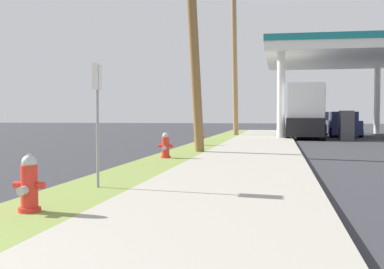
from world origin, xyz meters
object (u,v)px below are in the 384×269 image
Objects in this scene: fire_hydrant_nearest at (29,187)px; utility_pole_midground at (192,2)px; fire_hydrant_second at (166,147)px; street_sign_post at (97,99)px; utility_pole_background at (235,54)px; fire_hydrant_third at (200,137)px; truck_black_at_forecourt at (308,113)px; car_navy_by_near_pump at (343,125)px.

utility_pole_midground is at bearing 88.24° from fire_hydrant_nearest.
fire_hydrant_second is 0.08× the size of utility_pole_midground.
utility_pole_background is at bearing 89.32° from street_sign_post.
utility_pole_midground is at bearing 78.85° from fire_hydrant_second.
fire_hydrant_second is at bearing -91.50° from utility_pole_background.
fire_hydrant_second is at bearing 90.65° from fire_hydrant_nearest.
fire_hydrant_nearest is 25.79m from utility_pole_background.
utility_pole_midground is (0.40, 2.05, 4.61)m from fire_hydrant_second.
utility_pole_midground is 8.66m from street_sign_post.
fire_hydrant_second is 6.09m from fire_hydrant_third.
truck_black_at_forecourt is at bearing 78.54° from fire_hydrant_nearest.
truck_black_at_forecourt is (4.72, 21.48, -0.15)m from street_sign_post.
car_navy_by_near_pump is at bearing 68.84° from fire_hydrant_second.
utility_pole_midground is 14.69m from truck_black_at_forecourt.
utility_pole_midground reaches higher than car_navy_by_near_pump.
truck_black_at_forecourt reaches higher than fire_hydrant_nearest.
utility_pole_background is 8.30m from car_navy_by_near_pump.
car_navy_by_near_pump reaches higher than fire_hydrant_second.
fire_hydrant_nearest is at bearing -90.81° from utility_pole_background.
fire_hydrant_second and fire_hydrant_third have the same top height.
fire_hydrant_third is 0.35× the size of street_sign_post.
fire_hydrant_nearest is 2.51m from street_sign_post.
fire_hydrant_nearest is 27.78m from car_navy_by_near_pump.
truck_black_at_forecourt is at bearing -20.29° from utility_pole_background.
utility_pole_midground reaches higher than fire_hydrant_second.
car_navy_by_near_pump is (7.16, 26.84, 0.28)m from fire_hydrant_nearest.
fire_hydrant_nearest is 8.11m from fire_hydrant_second.
utility_pole_background is at bearing 88.50° from fire_hydrant_second.
utility_pole_midground is 18.54m from car_navy_by_near_pump.
fire_hydrant_second is 20.08m from car_navy_by_near_pump.
utility_pole_midground is at bearing 88.36° from street_sign_post.
utility_pole_background is 23.40m from street_sign_post.
utility_pole_background reaches higher than fire_hydrant_third.
fire_hydrant_third is at bearing 90.28° from fire_hydrant_nearest.
utility_pole_midground reaches higher than street_sign_post.
street_sign_post reaches higher than car_navy_by_near_pump.
utility_pole_background is at bearing -167.52° from car_navy_by_near_pump.
car_navy_by_near_pump is at bearing 12.48° from utility_pole_background.
utility_pole_background is 4.74× the size of street_sign_post.
utility_pole_midground is at bearing -112.31° from car_navy_by_near_pump.
fire_hydrant_second is at bearing -101.15° from utility_pole_midground.
truck_black_at_forecourt is (4.80, 23.69, 1.04)m from fire_hydrant_nearest.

